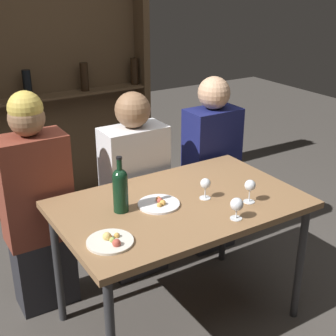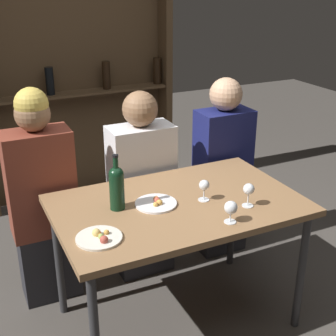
# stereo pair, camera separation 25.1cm
# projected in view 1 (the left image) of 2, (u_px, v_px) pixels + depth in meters

# --- Properties ---
(ground_plane) EXTENTS (10.00, 10.00, 0.00)m
(ground_plane) POSITION_uv_depth(u_px,v_px,m) (179.00, 317.00, 2.78)
(ground_plane) COLOR #47423D
(dining_table) EXTENTS (1.30, 0.82, 0.77)m
(dining_table) POSITION_uv_depth(u_px,v_px,m) (180.00, 213.00, 2.51)
(dining_table) COLOR olive
(dining_table) RESTS_ON ground_plane
(wine_rack_wall) EXTENTS (1.65, 0.21, 2.37)m
(wine_rack_wall) POSITION_uv_depth(u_px,v_px,m) (53.00, 66.00, 3.80)
(wine_rack_wall) COLOR #4C3823
(wine_rack_wall) RESTS_ON ground_plane
(wine_bottle) EXTENTS (0.08, 0.08, 0.30)m
(wine_bottle) POSITION_uv_depth(u_px,v_px,m) (120.00, 188.00, 2.33)
(wine_bottle) COLOR black
(wine_bottle) RESTS_ON dining_table
(wine_glass_0) EXTENTS (0.06, 0.06, 0.13)m
(wine_glass_0) POSITION_uv_depth(u_px,v_px,m) (250.00, 186.00, 2.44)
(wine_glass_0) COLOR silver
(wine_glass_0) RESTS_ON dining_table
(wine_glass_1) EXTENTS (0.07, 0.07, 0.11)m
(wine_glass_1) POSITION_uv_depth(u_px,v_px,m) (237.00, 205.00, 2.28)
(wine_glass_1) COLOR silver
(wine_glass_1) RESTS_ON dining_table
(wine_glass_2) EXTENTS (0.06, 0.06, 0.12)m
(wine_glass_2) POSITION_uv_depth(u_px,v_px,m) (205.00, 185.00, 2.48)
(wine_glass_2) COLOR silver
(wine_glass_2) RESTS_ON dining_table
(food_plate_0) EXTENTS (0.21, 0.21, 0.04)m
(food_plate_0) POSITION_uv_depth(u_px,v_px,m) (110.00, 241.00, 2.10)
(food_plate_0) COLOR silver
(food_plate_0) RESTS_ON dining_table
(food_plate_1) EXTENTS (0.22, 0.22, 0.04)m
(food_plate_1) POSITION_uv_depth(u_px,v_px,m) (159.00, 204.00, 2.44)
(food_plate_1) COLOR white
(food_plate_1) RESTS_ON dining_table
(seated_person_left) EXTENTS (0.38, 0.22, 1.33)m
(seated_person_left) POSITION_uv_depth(u_px,v_px,m) (37.00, 208.00, 2.67)
(seated_person_left) COLOR #26262B
(seated_person_left) RESTS_ON ground_plane
(seated_person_center) EXTENTS (0.40, 0.22, 1.24)m
(seated_person_center) POSITION_uv_depth(u_px,v_px,m) (135.00, 192.00, 3.00)
(seated_person_center) COLOR #26262B
(seated_person_center) RESTS_ON ground_plane
(seated_person_right) EXTENTS (0.37, 0.22, 1.27)m
(seated_person_right) POSITION_uv_depth(u_px,v_px,m) (211.00, 170.00, 3.28)
(seated_person_right) COLOR #26262B
(seated_person_right) RESTS_ON ground_plane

